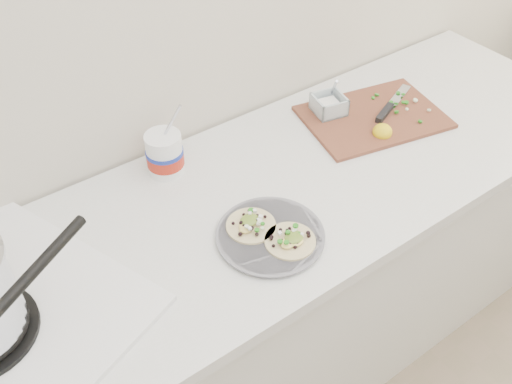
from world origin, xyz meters
TOP-DOWN VIEW (x-y plane):
  - counter at (0.00, 1.43)m, footprint 2.44×0.66m
  - taco_plate at (0.02, 1.28)m, footprint 0.26×0.26m
  - tub at (-0.05, 1.65)m, footprint 0.10×0.10m
  - cutboard at (0.57, 1.50)m, footprint 0.46×0.37m

SIDE VIEW (x-z plane):
  - counter at x=0.00m, z-range 0.00..0.90m
  - cutboard at x=0.57m, z-range 0.88..0.95m
  - taco_plate at x=0.02m, z-range 0.90..0.94m
  - tub at x=-0.05m, z-range 0.86..1.08m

